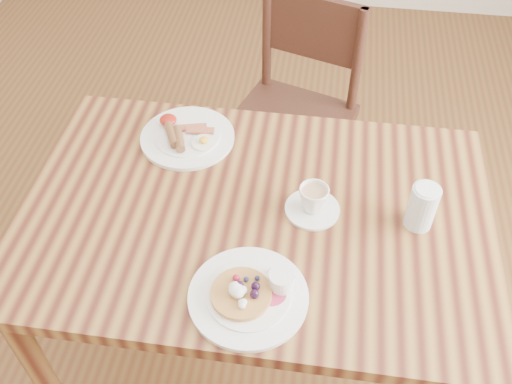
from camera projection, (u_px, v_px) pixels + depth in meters
ground at (256, 352)px, 2.00m from camera, size 5.00×5.00×0.00m
dining_table at (256, 235)px, 1.52m from camera, size 1.20×0.80×0.75m
chair_far at (295, 108)px, 2.15m from camera, size 0.53×0.53×0.88m
pancake_plate at (251, 294)px, 1.26m from camera, size 0.27×0.27×0.06m
breakfast_plate at (186, 136)px, 1.63m from camera, size 0.27×0.27×0.04m
teacup_saucer at (313, 201)px, 1.43m from camera, size 0.14×0.14×0.08m
water_glass at (422, 207)px, 1.38m from camera, size 0.07×0.07×0.12m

